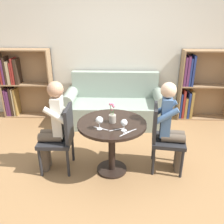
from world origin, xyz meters
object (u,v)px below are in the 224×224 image
couch (115,107)px  person_left (53,125)px  person_right (171,126)px  flower_vase (112,116)px  wine_glass_left (99,120)px  wine_glass_right (124,123)px  bookshelf_right (197,87)px  bookshelf_left (20,84)px  chair_left (61,136)px  chair_right (163,135)px

couch → person_left: (-0.75, -1.50, 0.34)m
person_right → flower_vase: size_ratio=4.73×
wine_glass_left → flower_vase: 0.24m
wine_glass_right → flower_vase: flower_vase is taller
bookshelf_right → bookshelf_left: bearing=-179.9°
chair_left → wine_glass_left: (0.53, -0.21, 0.33)m
couch → wine_glass_right: 1.81m
couch → bookshelf_left: (-1.87, 0.27, 0.35)m
couch → wine_glass_right: couch is taller
bookshelf_left → chair_right: bearing=-33.9°
bookshelf_left → chair_left: size_ratio=1.49×
wine_glass_left → wine_glass_right: (0.29, -0.03, -0.01)m
chair_right → couch: bearing=32.0°
chair_right → wine_glass_right: 0.68m
person_right → wine_glass_right: person_right is taller
bookshelf_left → wine_glass_left: 2.63m
wine_glass_right → wine_glass_left: bearing=174.5°
bookshelf_left → bookshelf_right: 3.46m
chair_left → chair_right: 1.33m
couch → wine_glass_right: bearing=-85.2°
bookshelf_right → wine_glass_right: (-1.44, -2.01, 0.18)m
chair_right → flower_vase: flower_vase is taller
bookshelf_right → wine_glass_left: bearing=-131.1°
couch → wine_glass_left: bearing=-94.6°
bookshelf_left → couch: bearing=-8.2°
person_right → chair_left: bearing=98.9°
wine_glass_right → couch: bearing=94.8°
bookshelf_right → person_right: 1.92m
bookshelf_left → chair_right: size_ratio=1.49×
bookshelf_left → wine_glass_right: 2.85m
wine_glass_right → bookshelf_right: bearing=54.4°
bookshelf_right → chair_left: size_ratio=1.49×
bookshelf_left → wine_glass_left: (1.73, -1.98, 0.16)m
chair_left → person_left: person_left is taller
flower_vase → wine_glass_left: bearing=-127.7°
chair_left → wine_glass_right: size_ratio=6.39×
chair_left → person_right: person_right is taller
chair_left → person_right: (1.42, 0.04, 0.14)m
bookshelf_right → flower_vase: (-1.58, -1.79, 0.17)m
bookshelf_right → person_right: (-0.83, -1.73, 0.00)m
bookshelf_right → chair_right: (-0.92, -1.71, -0.14)m
bookshelf_left → chair_right: 3.06m
couch → flower_vase: 1.60m
couch → chair_left: 1.65m
couch → bookshelf_left: bearing=171.8°
bookshelf_left → person_right: bearing=-33.3°
wine_glass_right → chair_left: bearing=163.6°
chair_right → person_left: bearing=99.7°
bookshelf_right → chair_left: 2.87m
couch → chair_right: couch is taller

